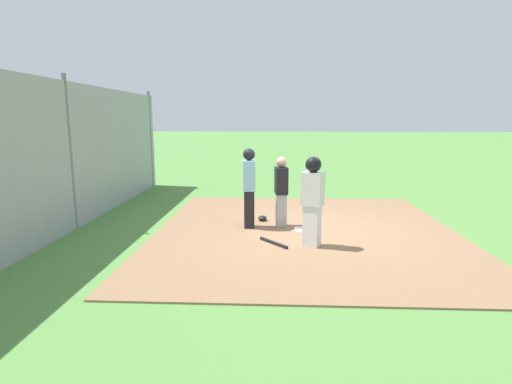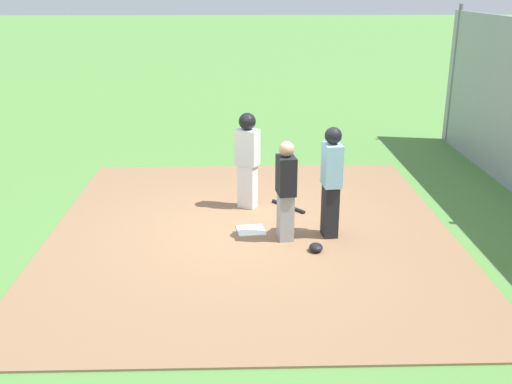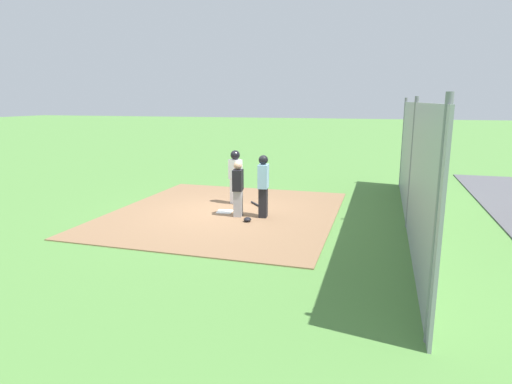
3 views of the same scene
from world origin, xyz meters
name	(u,v)px [view 1 (image 1 of 3)]	position (x,y,z in m)	size (l,w,h in m)	color
ground_plane	(305,231)	(0.00, 0.00, 0.00)	(140.00, 140.00, 0.00)	#51843D
dirt_infield	(305,231)	(0.00, 0.00, 0.01)	(7.20, 6.40, 0.03)	#896647
home_plate	(305,230)	(0.00, 0.00, 0.04)	(0.44, 0.44, 0.02)	white
catcher	(281,191)	(-0.31, -0.53, 0.84)	(0.41, 0.31, 1.57)	#9E9EA3
umpire	(249,186)	(-0.21, -1.23, 0.95)	(0.40, 0.30, 1.75)	black
runner	(313,195)	(1.10, 0.04, 1.01)	(0.41, 0.46, 1.70)	silver
baseball_bat	(274,243)	(1.02, -0.68, 0.06)	(0.06, 0.06, 0.78)	black
catcher_mask	(263,218)	(-0.79, -0.96, 0.09)	(0.24, 0.20, 0.12)	black
backstop_fence	(70,157)	(0.00, -5.09, 1.60)	(12.00, 0.10, 3.35)	#93999E
parked_car_white	(17,169)	(-5.55, -9.98, 0.61)	(4.32, 2.14, 1.28)	silver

